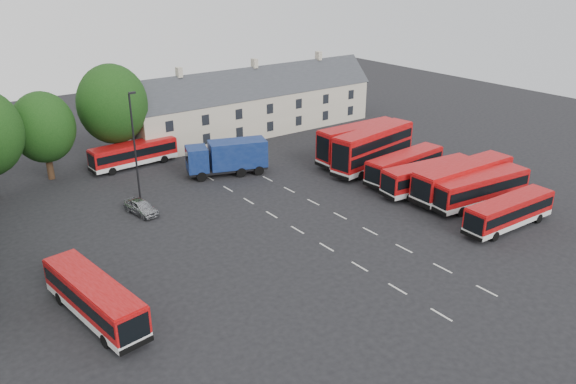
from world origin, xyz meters
The scene contains 15 objects.
ground centered at (0.00, 0.00, 0.00)m, with size 140.00×140.00×0.00m, color black.
lane_markings centered at (2.50, 2.00, 0.01)m, with size 5.15×33.80×0.01m.
terrace_houses centered at (14.00, 30.00, 3.86)m, with size 35.70×7.13×10.06m.
bus_row_a centered at (15.37, -8.68, 1.67)m, with size 9.90×2.58×2.78m.
bus_row_b centered at (17.57, -4.00, 1.87)m, with size 11.19×3.67×3.11m.
bus_row_c centered at (18.01, -1.58, 2.07)m, with size 12.23×3.12×3.44m.
bus_row_d centered at (16.25, 1.19, 1.82)m, with size 10.93×3.69×3.03m.
bus_row_e centered at (16.87, 5.10, 1.78)m, with size 10.63×3.27×2.96m.
bus_dd_south centered at (16.35, 9.47, 2.70)m, with size 11.84×4.41×4.74m.
bus_dd_north centered at (16.87, 12.38, 2.54)m, with size 10.91×2.64×4.46m.
bus_west centered at (-18.77, -0.66, 1.74)m, with size 3.71×10.45×2.89m.
bus_north centered at (-5.11, 26.40, 1.70)m, with size 10.12×2.94×2.83m.
box_truck centered at (2.27, 17.67, 2.15)m, with size 9.14×5.40×3.82m.
silver_car centered at (-9.74, 13.42, 0.70)m, with size 1.65×4.09×1.39m, color #9B9DA2.
lamppost centered at (-8.35, 17.08, 5.72)m, with size 0.74×0.28×10.72m.
Camera 1 is at (-27.10, -33.43, 21.98)m, focal length 35.00 mm.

